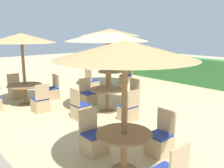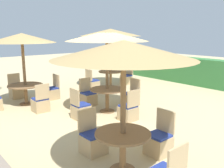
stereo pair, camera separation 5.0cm
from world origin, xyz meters
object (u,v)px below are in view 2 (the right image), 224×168
Objects in this scene: patio_chair_center_east at (128,111)px; patio_chair_front_right_west at (93,141)px; patio_chair_center_south at (81,110)px; parasol_front_right at (124,50)px; round_table_front_left at (25,88)px; patio_chair_back_left_north at (127,79)px; round_table_back_left at (111,74)px; round_table_front_right at (123,142)px; patio_chair_front_left_north at (52,92)px; patio_chair_front_left_west at (16,91)px; round_table_center at (107,94)px; patio_chair_front_right_north at (159,142)px; parasol_front_left at (22,38)px; parasol_center at (107,36)px; patio_chair_front_left_east at (41,104)px; parasol_back_left at (110,33)px; patio_chair_back_left_south at (93,84)px; patio_chair_center_west at (88,97)px; patio_chair_center_north at (131,98)px.

patio_chair_center_east is 1.00× the size of patio_chair_front_right_west.
parasol_front_right is at bearing -18.54° from patio_chair_center_south.
patio_chair_center_east is at bearing 24.94° from round_table_front_left.
round_table_back_left is at bearing 89.68° from patio_chair_back_left_north.
patio_chair_front_left_north is at bearing 166.08° from round_table_front_right.
round_table_center is at bearing 114.38° from patio_chair_front_left_west.
patio_chair_center_south is (2.54, -0.38, 0.00)m from patio_chair_front_left_north.
patio_chair_center_east is 3.34m from parasol_front_right.
round_table_center is 1.17× the size of patio_chair_front_right_north.
parasol_front_left is at bearing 7.40° from patio_chair_front_right_north.
parasol_center is 2.36m from patio_chair_center_east.
parasol_back_left is at bearing 18.36° from patio_chair_front_left_east.
patio_chair_back_left_south is at bearing 68.97° from patio_chair_center_east.
parasol_front_left is at bearing -42.05° from patio_chair_center_west.
parasol_front_right is at bearing -136.12° from patio_chair_center_east.
patio_chair_center_south is at bearing 14.50° from round_table_front_left.
patio_chair_center_east is at bearing -2.04° from parasol_center.
patio_chair_back_left_south is (-2.78, 2.44, 0.00)m from patio_chair_center_south.
round_table_front_right is (5.66, -3.41, 0.32)m from patio_chair_back_left_south.
parasol_center is at bearing -27.13° from patio_chair_back_left_south.
round_table_center is (2.50, 1.67, 0.02)m from round_table_front_left.
round_table_center is 2.82m from patio_chair_front_right_west.
patio_chair_center_south is 1.00× the size of patio_chair_back_left_south.
patio_chair_center_south is 3.62m from parasol_front_right.
patio_chair_back_left_south is 0.91× the size of round_table_front_right.
patio_chair_center_north and patio_chair_back_left_south have the same top height.
patio_chair_center_west is at bearing 47.95° from round_table_front_left.
patio_chair_front_right_west is 1.39m from patio_chair_front_right_north.
parasol_front_left is at bearing 92.46° from patio_chair_back_left_north.
patio_chair_center_east is (4.60, 1.59, 0.00)m from patio_chair_front_left_west.
patio_chair_front_left_east is 0.86× the size of round_table_center.
patio_chair_front_right_north is (5.62, -4.40, 0.00)m from patio_chair_back_left_north.
patio_chair_front_left_east is at bearing 1.58° from parasol_front_left.
parasol_center is at bearing -53.13° from round_table_center.
patio_chair_center_north is (2.51, 2.73, -0.31)m from round_table_front_left.
patio_chair_center_south is 0.91× the size of round_table_front_right.
round_table_center is at bearing 145.49° from round_table_front_right.
round_table_back_left is 1.08× the size of round_table_front_right.
parasol_back_left is (-0.22, 4.08, 1.90)m from round_table_front_left.
patio_chair_center_west reaches higher than round_table_back_left.
patio_chair_front_left_west reaches higher than round_table_back_left.
patio_chair_front_left_east is 4.81m from parasol_back_left.
patio_chair_front_left_east is 0.91× the size of round_table_front_right.
parasol_back_left is 2.44m from patio_chair_back_left_north.
patio_chair_front_left_north is at bearing -106.71° from patio_chair_front_right_west.
parasol_center reaches higher than patio_chair_front_left_east.
patio_chair_back_left_north is at bearing 92.46° from round_table_front_left.
parasol_front_left is 3.46m from round_table_center.
parasol_center reaches higher than patio_chair_front_right_north.
patio_chair_front_left_west is (-1.08, 0.05, -0.31)m from round_table_front_left.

